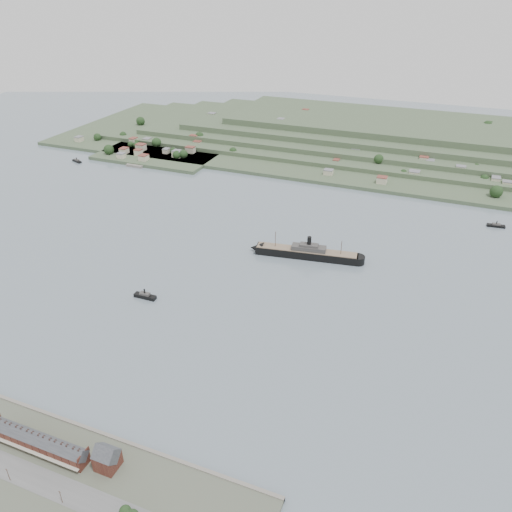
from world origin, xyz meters
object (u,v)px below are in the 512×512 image
at_px(terrace_row, 38,442).
at_px(gabled_building, 107,458).
at_px(tugboat, 145,296).
at_px(steamship, 304,252).

relative_size(terrace_row, gabled_building, 3.95).
height_order(terrace_row, tugboat, terrace_row).
height_order(gabled_building, tugboat, gabled_building).
bearing_deg(steamship, gabled_building, -96.16).
distance_m(terrace_row, gabled_building, 37.74).
xyz_separation_m(terrace_row, steamship, (62.37, 234.46, -2.61)).
xyz_separation_m(terrace_row, gabled_building, (37.50, 4.02, 1.34)).
bearing_deg(gabled_building, tugboat, 116.21).
xyz_separation_m(gabled_building, steamship, (24.87, 230.44, -3.95)).
bearing_deg(terrace_row, gabled_building, 6.12).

